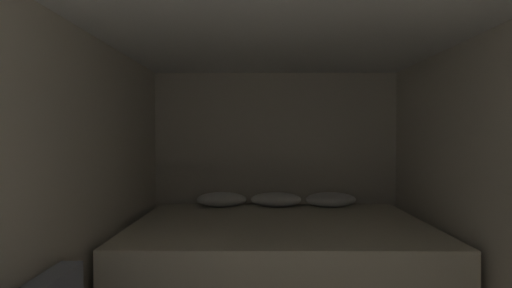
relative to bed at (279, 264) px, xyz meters
name	(u,v)px	position (x,y,z in m)	size (l,w,h in m)	color
wall_back	(275,172)	(0.00, 0.96, 0.68)	(2.63, 0.05, 2.09)	beige
wall_left	(31,213)	(-1.29, -1.38, 0.68)	(0.05, 4.64, 2.09)	beige
bed	(279,264)	(0.00, 0.00, 0.00)	(2.41, 1.80, 0.87)	brown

